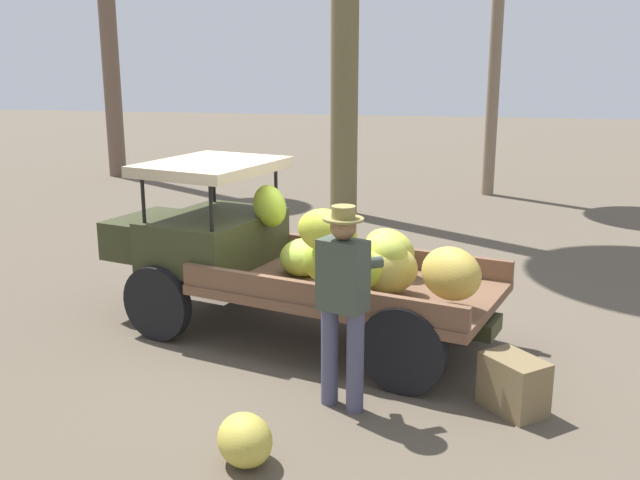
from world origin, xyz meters
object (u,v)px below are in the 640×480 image
(farmer, at_px, (343,295))
(wooden_crate, at_px, (514,384))
(truck, at_px, (281,256))
(loose_banana_bunch, at_px, (245,440))

(farmer, height_order, wooden_crate, farmer)
(truck, height_order, farmer, truck)
(wooden_crate, bearing_deg, truck, -29.66)
(truck, distance_m, farmer, 1.85)
(loose_banana_bunch, bearing_deg, truck, -81.92)
(farmer, bearing_deg, truck, 53.66)
(farmer, relative_size, loose_banana_bunch, 3.67)
(farmer, xyz_separation_m, wooden_crate, (-1.46, -0.22, -0.78))
(truck, height_order, wooden_crate, truck)
(farmer, bearing_deg, loose_banana_bunch, 174.58)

